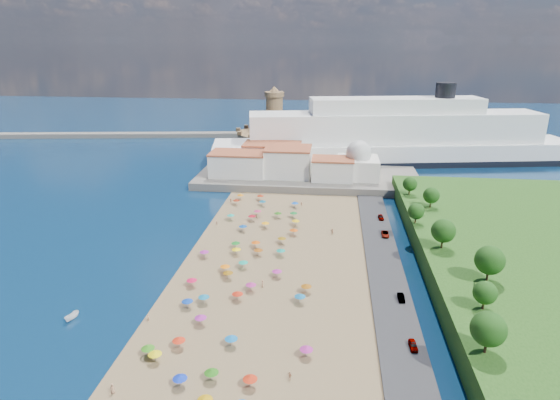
# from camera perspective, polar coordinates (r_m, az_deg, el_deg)

# --- Properties ---
(ground) EXTENTS (700.00, 700.00, 0.00)m
(ground) POSITION_cam_1_polar(r_m,az_deg,el_deg) (126.29, -3.12, -7.03)
(ground) COLOR #071938
(ground) RESTS_ON ground
(terrace) EXTENTS (90.00, 36.00, 3.00)m
(terrace) POSITION_cam_1_polar(r_m,az_deg,el_deg) (192.77, 3.40, 2.69)
(terrace) COLOR #59544C
(terrace) RESTS_ON ground
(jetty) EXTENTS (18.00, 70.00, 2.40)m
(jetty) POSITION_cam_1_polar(r_m,az_deg,el_deg) (228.63, -1.62, 5.23)
(jetty) COLOR #59544C
(jetty) RESTS_ON ground
(breakwater) EXTENTS (199.03, 34.77, 2.60)m
(breakwater) POSITION_cam_1_polar(r_m,az_deg,el_deg) (299.82, -19.39, 7.48)
(breakwater) COLOR #59544C
(breakwater) RESTS_ON ground
(waterfront_buildings) EXTENTS (57.00, 29.00, 11.00)m
(waterfront_buildings) POSITION_cam_1_polar(r_m,az_deg,el_deg) (192.82, -0.44, 4.69)
(waterfront_buildings) COLOR silver
(waterfront_buildings) RESTS_ON terrace
(domed_building) EXTENTS (16.00, 16.00, 15.00)m
(domed_building) POSITION_cam_1_polar(r_m,az_deg,el_deg) (188.92, 9.49, 4.48)
(domed_building) COLOR silver
(domed_building) RESTS_ON terrace
(fortress) EXTENTS (40.00, 40.00, 32.40)m
(fortress) POSITION_cam_1_polar(r_m,az_deg,el_deg) (256.53, -0.68, 7.99)
(fortress) COLOR olive
(fortress) RESTS_ON ground
(cruise_ship) EXTENTS (171.18, 54.10, 37.05)m
(cruise_ship) POSITION_cam_1_polar(r_m,az_deg,el_deg) (227.72, 13.69, 7.17)
(cruise_ship) COLOR black
(cruise_ship) RESTS_ON ground
(beach_parasols) EXTENTS (32.63, 113.26, 2.20)m
(beach_parasols) POSITION_cam_1_polar(r_m,az_deg,el_deg) (115.76, -4.62, -8.42)
(beach_parasols) COLOR gray
(beach_parasols) RESTS_ON beach
(beachgoers) EXTENTS (38.11, 95.90, 1.87)m
(beachgoers) POSITION_cam_1_polar(r_m,az_deg,el_deg) (132.64, -2.41, -5.16)
(beachgoers) COLOR tan
(beachgoers) RESTS_ON beach
(moored_boats) EXTENTS (5.52, 34.40, 1.68)m
(moored_boats) POSITION_cam_1_polar(r_m,az_deg,el_deg) (95.82, -28.89, -18.37)
(moored_boats) COLOR white
(moored_boats) RESTS_ON ground
(parked_cars) EXTENTS (2.18, 70.72, 1.32)m
(parked_cars) POSITION_cam_1_polar(r_m,az_deg,el_deg) (129.08, 13.26, -6.29)
(parked_cars) COLOR gray
(parked_cars) RESTS_ON promenade
(hillside_trees) EXTENTS (15.50, 108.26, 8.01)m
(hillside_trees) POSITION_cam_1_polar(r_m,az_deg,el_deg) (113.97, 20.61, -5.61)
(hillside_trees) COLOR #382314
(hillside_trees) RESTS_ON hillside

